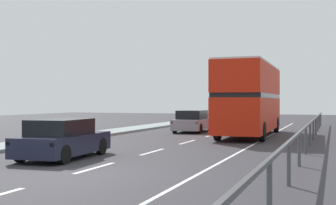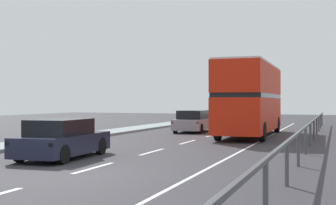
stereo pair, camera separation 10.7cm
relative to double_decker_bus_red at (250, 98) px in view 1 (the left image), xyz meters
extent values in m
cube|color=#323036|center=(-2.25, -15.62, -2.31)|extent=(75.54, 120.00, 0.10)
cube|color=silver|center=(-2.25, -14.35, -2.25)|extent=(0.16, 2.46, 0.01)
cube|color=silver|center=(-2.25, -9.67, -2.25)|extent=(0.16, 2.46, 0.01)
cube|color=silver|center=(-2.25, -5.00, -2.25)|extent=(0.16, 2.46, 0.01)
cube|color=silver|center=(-2.25, -0.32, -2.25)|extent=(0.16, 2.46, 0.01)
cube|color=silver|center=(-2.25, 4.36, -2.25)|extent=(0.16, 2.46, 0.01)
cube|color=silver|center=(-2.25, 9.04, -2.25)|extent=(0.16, 2.46, 0.01)
cube|color=silver|center=(-2.25, 13.72, -2.25)|extent=(0.16, 2.46, 0.01)
cube|color=silver|center=(1.06, -6.62, -2.25)|extent=(0.12, 46.00, 0.01)
cube|color=#4A4C52|center=(3.61, -6.62, -1.20)|extent=(0.08, 42.00, 0.08)
cylinder|color=#4A4C52|center=(3.61, -18.87, -1.73)|extent=(0.10, 0.10, 1.06)
cylinder|color=#4A4C52|center=(3.61, -15.37, -1.73)|extent=(0.10, 0.10, 1.06)
cylinder|color=#4A4C52|center=(3.61, -11.87, -1.73)|extent=(0.10, 0.10, 1.06)
cylinder|color=#4A4C52|center=(3.61, -8.37, -1.73)|extent=(0.10, 0.10, 1.06)
cylinder|color=#4A4C52|center=(3.61, -4.87, -1.73)|extent=(0.10, 0.10, 1.06)
cylinder|color=#4A4C52|center=(3.61, -1.37, -1.73)|extent=(0.10, 0.10, 1.06)
cylinder|color=#4A4C52|center=(3.61, 2.13, -1.73)|extent=(0.10, 0.10, 1.06)
cylinder|color=#4A4C52|center=(3.61, 5.63, -1.73)|extent=(0.10, 0.10, 1.06)
cylinder|color=#4A4C52|center=(3.61, 9.13, -1.73)|extent=(0.10, 0.10, 1.06)
cylinder|color=#4A4C52|center=(3.61, 12.63, -1.73)|extent=(0.10, 0.10, 1.06)
cube|color=red|center=(0.00, -0.01, -0.97)|extent=(2.71, 10.16, 1.88)
cube|color=black|center=(0.00, -0.01, 0.10)|extent=(2.73, 9.76, 0.24)
cube|color=red|center=(0.00, -0.01, 1.03)|extent=(2.71, 10.16, 1.64)
cube|color=silver|center=(0.00, -0.01, 1.90)|extent=(2.66, 9.96, 0.10)
cube|color=black|center=(-0.10, 5.03, -0.87)|extent=(2.26, 0.09, 1.32)
cube|color=yellow|center=(-0.10, 5.03, 1.44)|extent=(1.51, 0.07, 0.28)
cylinder|color=black|center=(-1.23, 3.62, -1.76)|extent=(0.30, 1.01, 1.00)
cylinder|color=black|center=(1.08, 3.67, -1.76)|extent=(0.30, 1.01, 1.00)
cylinder|color=black|center=(-1.09, -3.49, -1.76)|extent=(0.30, 1.01, 1.00)
cylinder|color=black|center=(1.22, -3.44, -1.76)|extent=(0.30, 1.01, 1.00)
cube|color=#1B1E33|center=(-4.50, -12.64, -1.74)|extent=(2.04, 4.30, 0.68)
cube|color=black|center=(-4.49, -12.85, -1.12)|extent=(1.71, 2.40, 0.55)
cube|color=red|center=(-5.18, -14.76, -1.57)|extent=(0.16, 0.07, 0.12)
cube|color=red|center=(-3.58, -14.67, -1.57)|extent=(0.16, 0.07, 0.12)
cylinder|color=black|center=(-5.40, -11.29, -1.94)|extent=(0.24, 0.65, 0.64)
cylinder|color=black|center=(-3.76, -11.20, -1.94)|extent=(0.24, 0.65, 0.64)
cylinder|color=black|center=(-5.24, -14.09, -1.94)|extent=(0.24, 0.65, 0.64)
cylinder|color=black|center=(-3.60, -14.00, -1.94)|extent=(0.24, 0.65, 0.64)
cube|color=gray|center=(-4.19, 2.29, -1.73)|extent=(1.94, 4.25, 0.69)
cube|color=black|center=(-4.18, 2.08, -1.10)|extent=(1.67, 2.35, 0.57)
cube|color=red|center=(-4.94, 0.20, -1.56)|extent=(0.16, 0.06, 0.12)
cube|color=red|center=(-3.32, 0.24, -1.56)|extent=(0.16, 0.06, 0.12)
cylinder|color=black|center=(-5.06, 3.66, -1.94)|extent=(0.22, 0.65, 0.64)
cylinder|color=black|center=(-3.40, 3.71, -1.94)|extent=(0.22, 0.65, 0.64)
cylinder|color=black|center=(-4.98, 0.86, -1.94)|extent=(0.22, 0.65, 0.64)
cylinder|color=black|center=(-3.32, 0.91, -1.94)|extent=(0.22, 0.65, 0.64)
camera|label=1|loc=(4.64, -26.65, -0.20)|focal=48.55mm
camera|label=2|loc=(4.74, -26.62, -0.20)|focal=48.55mm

